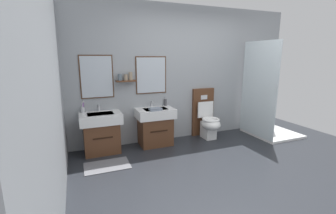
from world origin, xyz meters
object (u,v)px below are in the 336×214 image
object	(u,v)px
folded_hand_towel	(155,109)
shower_tray	(267,117)
vanity_sink_left	(101,131)
soap_dispenser	(165,102)
vanity_sink_right	(155,125)
toilet	(207,119)
toothbrush_cup	(83,109)

from	to	relation	value
folded_hand_towel	shower_tray	world-z (taller)	shower_tray
vanity_sink_left	soap_dispenser	world-z (taller)	soap_dispenser
vanity_sink_right	folded_hand_towel	bearing A→B (deg)	-105.43
toilet	shower_tray	world-z (taller)	shower_tray
toilet	toothbrush_cup	world-z (taller)	toilet
toilet	toothbrush_cup	xyz separation A→B (m)	(-2.38, 0.16, 0.38)
vanity_sink_left	vanity_sink_right	size ratio (longest dim) A/B	1.00
vanity_sink_right	shower_tray	bearing A→B (deg)	-9.17
soap_dispenser	vanity_sink_right	bearing A→B (deg)	-147.67
soap_dispenser	folded_hand_towel	distance (m)	0.45
toothbrush_cup	soap_dispenser	size ratio (longest dim) A/B	1.27
shower_tray	toilet	bearing A→B (deg)	162.57
vanity_sink_left	folded_hand_towel	world-z (taller)	folded_hand_towel
vanity_sink_left	folded_hand_towel	distance (m)	1.02
vanity_sink_left	toilet	distance (m)	2.11
vanity_sink_left	toilet	size ratio (longest dim) A/B	0.70
toothbrush_cup	shower_tray	distance (m)	3.67
vanity_sink_right	soap_dispenser	xyz separation A→B (m)	(0.28, 0.18, 0.39)
folded_hand_towel	shower_tray	distance (m)	2.43
toilet	folded_hand_towel	xyz separation A→B (m)	(-1.17, -0.15, 0.35)
toilet	soap_dispenser	world-z (taller)	toilet
shower_tray	folded_hand_towel	bearing A→B (deg)	174.39
vanity_sink_right	toilet	bearing A→B (deg)	0.27
folded_hand_towel	shower_tray	size ratio (longest dim) A/B	0.11
vanity_sink_left	soap_dispenser	size ratio (longest dim) A/B	4.23
shower_tray	soap_dispenser	bearing A→B (deg)	165.00
toilet	vanity_sink_right	bearing A→B (deg)	-179.73
vanity_sink_right	soap_dispenser	distance (m)	0.51
vanity_sink_left	soap_dispenser	xyz separation A→B (m)	(1.26, 0.18, 0.39)
folded_hand_towel	shower_tray	xyz separation A→B (m)	(2.39, -0.24, -0.31)
vanity_sink_left	folded_hand_towel	size ratio (longest dim) A/B	3.19
folded_hand_towel	vanity_sink_right	bearing A→B (deg)	74.57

